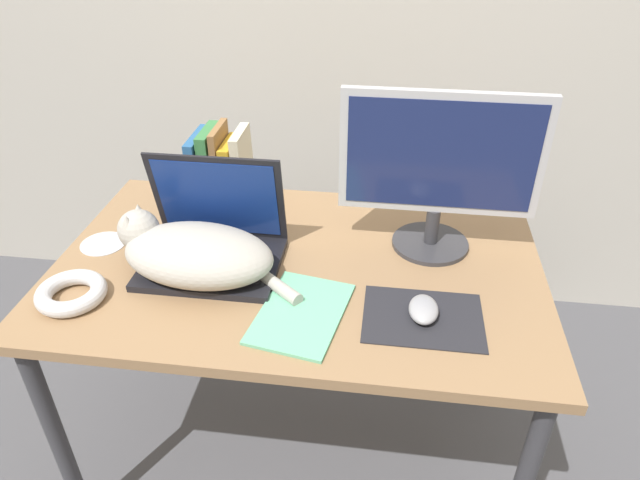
# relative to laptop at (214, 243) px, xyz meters

# --- Properties ---
(desk) EXTENTS (1.24, 0.77, 0.71)m
(desk) POSITION_rel_laptop_xyz_m (0.21, 0.01, -0.12)
(desk) COLOR #93704C
(desk) RESTS_ON ground_plane
(laptop) EXTENTS (0.34, 0.26, 0.27)m
(laptop) POSITION_rel_laptop_xyz_m (0.00, 0.00, 0.00)
(laptop) COLOR black
(laptop) RESTS_ON desk
(cat) EXTENTS (0.49, 0.26, 0.15)m
(cat) POSITION_rel_laptop_xyz_m (-0.03, -0.07, 0.02)
(cat) COLOR #B2ADA3
(cat) RESTS_ON desk
(external_monitor) EXTENTS (0.50, 0.20, 0.42)m
(external_monitor) POSITION_rel_laptop_xyz_m (0.55, 0.14, 0.18)
(external_monitor) COLOR #333338
(external_monitor) RESTS_ON desk
(mousepad) EXTENTS (0.27, 0.20, 0.00)m
(mousepad) POSITION_rel_laptop_xyz_m (0.53, -0.16, -0.05)
(mousepad) COLOR #232328
(mousepad) RESTS_ON desk
(computer_mouse) EXTENTS (0.07, 0.10, 0.03)m
(computer_mouse) POSITION_rel_laptop_xyz_m (0.53, -0.15, -0.03)
(computer_mouse) COLOR #99999E
(computer_mouse) RESTS_ON mousepad
(book_row) EXTENTS (0.16, 0.17, 0.24)m
(book_row) POSITION_rel_laptop_xyz_m (-0.06, 0.30, 0.06)
(book_row) COLOR #285B93
(book_row) RESTS_ON desk
(cable_coil) EXTENTS (0.16, 0.16, 0.04)m
(cable_coil) POSITION_rel_laptop_xyz_m (-0.29, -0.20, -0.03)
(cable_coil) COLOR silver
(cable_coil) RESTS_ON desk
(notepad) EXTENTS (0.23, 0.30, 0.01)m
(notepad) POSITION_rel_laptop_xyz_m (0.25, -0.18, -0.05)
(notepad) COLOR #6BBC93
(notepad) RESTS_ON desk
(cd_disc) EXTENTS (0.12, 0.12, 0.00)m
(cd_disc) POSITION_rel_laptop_xyz_m (-0.32, 0.03, -0.05)
(cd_disc) COLOR silver
(cd_disc) RESTS_ON desk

